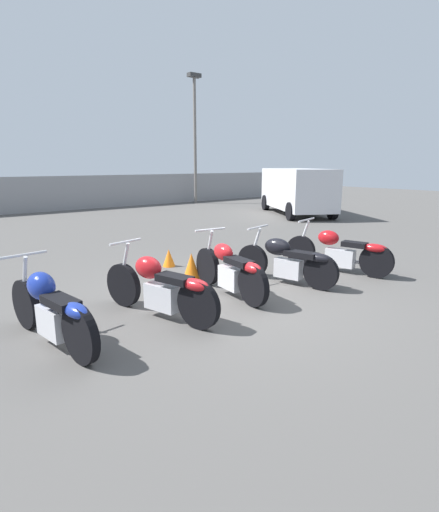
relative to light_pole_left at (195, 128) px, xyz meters
The scene contains 11 objects.
ground_plane 16.72m from the light_pole_left, 123.00° to the right, with size 60.00×60.00×0.00m, color #514F4C.
fence_back 9.44m from the light_pole_left, behind, with size 40.00×0.04×1.59m.
light_pole_left is the anchor object (origin of this frame).
motorcycle_slot_0 18.21m from the light_pole_left, 130.48° to the right, with size 0.63×2.07×1.03m.
motorcycle_slot_1 17.33m from the light_pole_left, 126.68° to the right, with size 0.78×2.08×1.03m.
motorcycle_slot_2 16.44m from the light_pole_left, 122.98° to the right, with size 0.60×2.03×1.03m.
motorcycle_slot_3 15.92m from the light_pole_left, 118.90° to the right, with size 0.79×1.97×0.99m.
motorcycle_slot_4 15.40m from the light_pole_left, 113.95° to the right, with size 0.83×2.18×1.01m.
parked_van 7.46m from the light_pole_left, 85.99° to the right, with size 3.96×5.11×1.93m.
traffic_cone_near 14.59m from the light_pole_left, 127.33° to the right, with size 0.27×0.27×0.37m.
traffic_cone_far 15.57m from the light_pole_left, 125.31° to the right, with size 0.34×0.34×0.51m.
Camera 1 is at (-3.95, -4.69, 2.12)m, focal length 28.00 mm.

